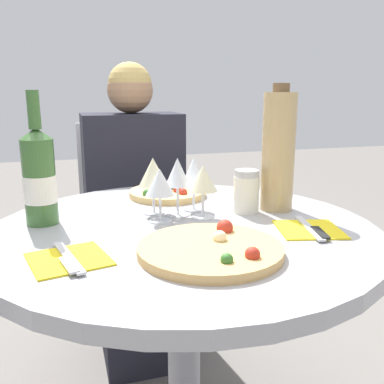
{
  "coord_description": "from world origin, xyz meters",
  "views": [
    {
      "loc": [
        -0.28,
        -1.0,
        1.07
      ],
      "look_at": [
        0.01,
        -0.06,
        0.83
      ],
      "focal_mm": 40.0,
      "sensor_mm": 36.0,
      "label": 1
    }
  ],
  "objects_px": {
    "dining_table": "(184,277)",
    "tall_carafe": "(278,151)",
    "pizza_large": "(211,249)",
    "chair_behind_diner": "(132,232)",
    "wine_bottle": "(39,177)",
    "seated_diner": "(138,227)"
  },
  "relations": [
    {
      "from": "dining_table",
      "to": "tall_carafe",
      "type": "height_order",
      "value": "tall_carafe"
    },
    {
      "from": "seated_diner",
      "to": "tall_carafe",
      "type": "height_order",
      "value": "seated_diner"
    },
    {
      "from": "dining_table",
      "to": "seated_diner",
      "type": "distance_m",
      "value": 0.68
    },
    {
      "from": "wine_bottle",
      "to": "tall_carafe",
      "type": "distance_m",
      "value": 0.65
    },
    {
      "from": "dining_table",
      "to": "chair_behind_diner",
      "type": "relative_size",
      "value": 1.06
    },
    {
      "from": "seated_diner",
      "to": "wine_bottle",
      "type": "height_order",
      "value": "seated_diner"
    },
    {
      "from": "chair_behind_diner",
      "to": "tall_carafe",
      "type": "height_order",
      "value": "tall_carafe"
    },
    {
      "from": "pizza_large",
      "to": "tall_carafe",
      "type": "distance_m",
      "value": 0.43
    },
    {
      "from": "dining_table",
      "to": "wine_bottle",
      "type": "xyz_separation_m",
      "value": [
        -0.34,
        0.12,
        0.26
      ]
    },
    {
      "from": "chair_behind_diner",
      "to": "wine_bottle",
      "type": "relative_size",
      "value": 2.76
    },
    {
      "from": "pizza_large",
      "to": "chair_behind_diner",
      "type": "bearing_deg",
      "value": 90.39
    },
    {
      "from": "chair_behind_diner",
      "to": "tall_carafe",
      "type": "relative_size",
      "value": 2.62
    },
    {
      "from": "chair_behind_diner",
      "to": "seated_diner",
      "type": "bearing_deg",
      "value": 90.0
    },
    {
      "from": "wine_bottle",
      "to": "tall_carafe",
      "type": "xyz_separation_m",
      "value": [
        0.64,
        -0.05,
        0.05
      ]
    },
    {
      "from": "pizza_large",
      "to": "tall_carafe",
      "type": "relative_size",
      "value": 0.86
    },
    {
      "from": "dining_table",
      "to": "wine_bottle",
      "type": "height_order",
      "value": "wine_bottle"
    },
    {
      "from": "seated_diner",
      "to": "pizza_large",
      "type": "height_order",
      "value": "seated_diner"
    },
    {
      "from": "chair_behind_diner",
      "to": "tall_carafe",
      "type": "distance_m",
      "value": 0.93
    },
    {
      "from": "chair_behind_diner",
      "to": "dining_table",
      "type": "bearing_deg",
      "value": 90.37
    },
    {
      "from": "seated_diner",
      "to": "pizza_large",
      "type": "xyz_separation_m",
      "value": [
        0.01,
        -0.88,
        0.22
      ]
    },
    {
      "from": "dining_table",
      "to": "seated_diner",
      "type": "height_order",
      "value": "seated_diner"
    },
    {
      "from": "chair_behind_diner",
      "to": "wine_bottle",
      "type": "height_order",
      "value": "wine_bottle"
    }
  ]
}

